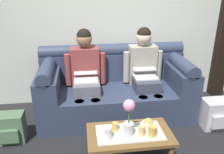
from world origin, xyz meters
name	(u,v)px	position (x,y,z in m)	size (l,w,h in m)	color
back_wall_patterned	(110,7)	(0.00, 1.70, 1.45)	(6.00, 0.12, 2.90)	silver
couch	(115,89)	(0.00, 1.17, 0.37)	(2.07, 0.88, 0.96)	#2D3851
person_left	(86,72)	(-0.40, 1.17, 0.66)	(0.56, 0.67, 1.22)	#595B66
person_right	(144,69)	(0.40, 1.17, 0.66)	(0.56, 0.67, 1.22)	#383D4C
coffee_table	(130,137)	(0.00, 0.15, 0.30)	(0.87, 0.49, 0.36)	brown
flower_vase	(129,117)	(-0.03, 0.10, 0.57)	(0.12, 0.12, 0.40)	silver
snack_bowl	(148,124)	(0.21, 0.21, 0.40)	(0.12, 0.12, 0.11)	silver
cup_near_left	(115,126)	(-0.14, 0.21, 0.40)	(0.06, 0.06, 0.09)	gold
cup_near_right	(142,131)	(0.11, 0.08, 0.41)	(0.06, 0.06, 0.11)	#DBB77A
cup_far_center	(108,133)	(-0.23, 0.08, 0.42)	(0.07, 0.07, 0.12)	silver
cup_far_left	(153,131)	(0.21, 0.07, 0.41)	(0.08, 0.08, 0.11)	gold
backpack_right	(216,114)	(1.25, 0.62, 0.19)	(0.36, 0.29, 0.38)	#B7B7BC
backpack_left	(11,128)	(-1.32, 0.66, 0.18)	(0.32, 0.25, 0.36)	#4C6B4C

